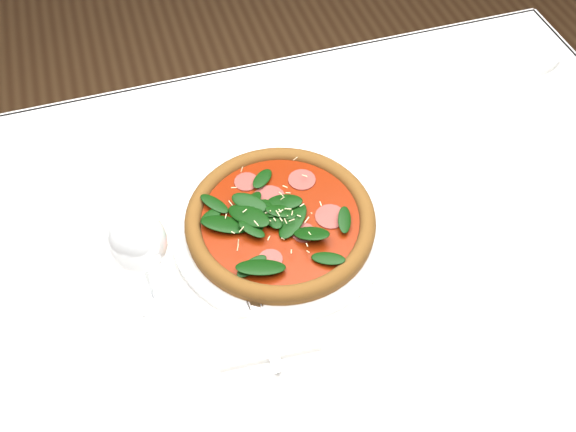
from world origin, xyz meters
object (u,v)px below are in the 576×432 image
object	(u,v)px
wine_glass	(138,244)
napkin	(266,338)
plate	(280,225)
pizza	(280,218)

from	to	relation	value
wine_glass	napkin	world-z (taller)	wine_glass
wine_glass	napkin	xyz separation A→B (m)	(0.13, -0.11, -0.12)
wine_glass	plate	bearing A→B (deg)	17.14
plate	pizza	size ratio (longest dim) A/B	0.96
pizza	wine_glass	world-z (taller)	wine_glass
pizza	napkin	size ratio (longest dim) A/B	2.53
plate	pizza	world-z (taller)	pizza
napkin	pizza	bearing A→B (deg)	67.37
plate	wine_glass	bearing A→B (deg)	-162.86
plate	napkin	xyz separation A→B (m)	(-0.07, -0.17, -0.00)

